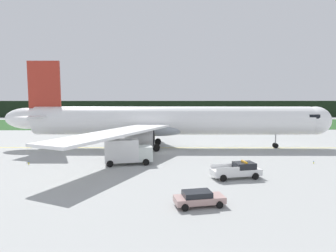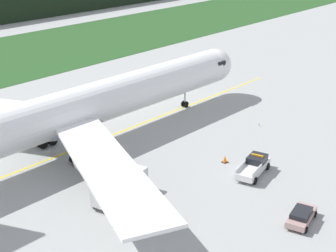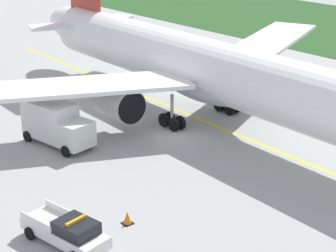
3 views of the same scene
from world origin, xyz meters
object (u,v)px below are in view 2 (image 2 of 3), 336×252
Objects in this scene: ops_pickup_truck at (254,166)px; catering_truck at (119,184)px; airliner at (79,109)px; staff_car at (301,216)px; apron_cone at (225,159)px.

catering_truck reaches higher than ops_pickup_truck.
airliner is 28.47m from staff_car.
ops_pickup_truck is at bearing 56.80° from staff_car.
ops_pickup_truck is at bearing -93.70° from apron_cone.
catering_truck is at bearing 117.65° from staff_car.
ops_pickup_truck is 15.23m from catering_truck.
catering_truck reaches higher than apron_cone.
catering_truck reaches higher than staff_car.
apron_cone is (5.76, 12.39, -0.31)m from staff_car.
staff_car is at bearing -85.67° from airliner.
ops_pickup_truck is at bearing -68.82° from airliner.
ops_pickup_truck is 7.32× the size of apron_cone.
staff_car is at bearing -123.20° from ops_pickup_truck.
apron_cone is at bearing 65.07° from staff_car.
catering_truck is 17.34m from staff_car.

